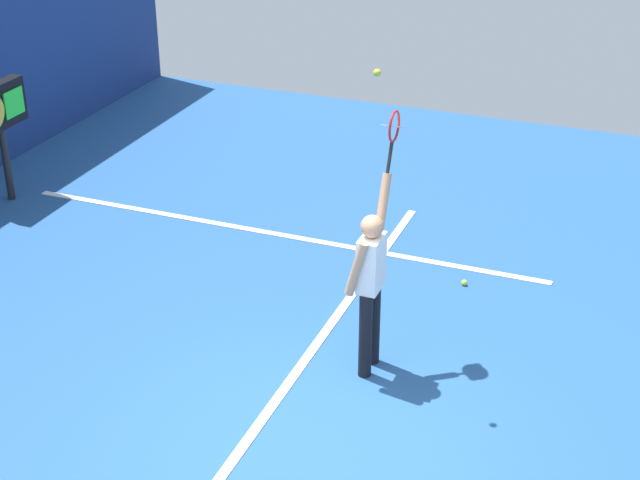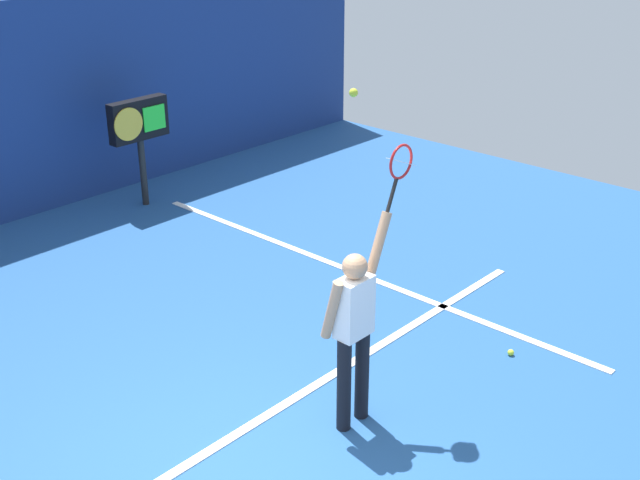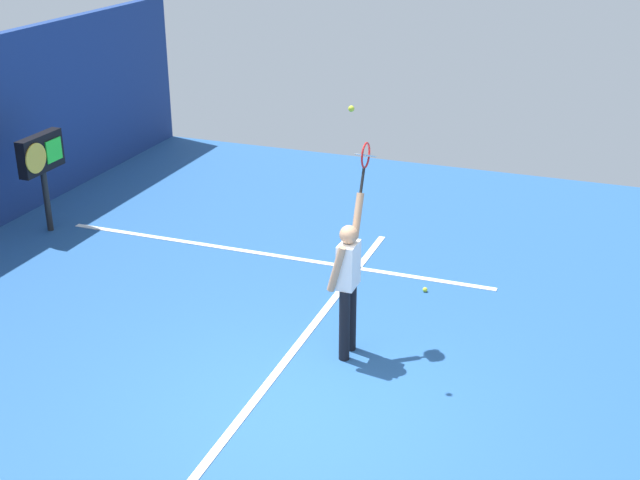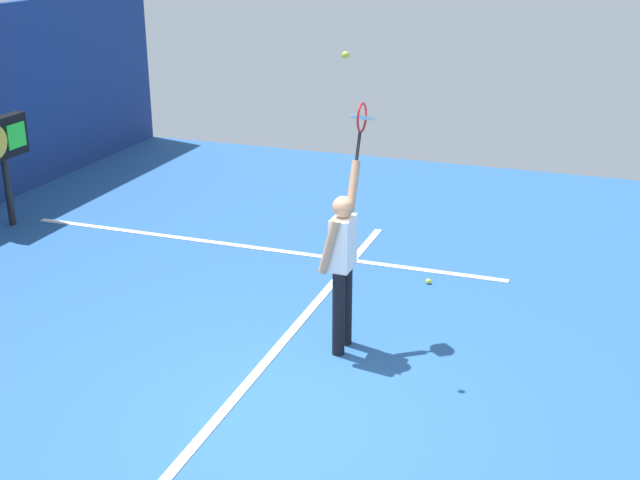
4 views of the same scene
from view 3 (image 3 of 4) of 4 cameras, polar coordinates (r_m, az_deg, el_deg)
ground_plane at (r=9.46m, az=-1.24°, el=-11.39°), size 18.00×18.00×0.00m
court_baseline at (r=9.64m, az=-4.40°, el=-10.67°), size 10.00×0.10×0.01m
court_sideline at (r=13.14m, az=-3.44°, el=-0.99°), size 0.10×7.00×0.01m
tennis_player at (r=10.02m, az=1.89°, el=-2.63°), size 0.71×0.31×1.96m
tennis_racket at (r=10.04m, az=3.05°, el=5.49°), size 0.41×0.27×0.62m
tennis_ball at (r=9.19m, az=2.11°, el=8.78°), size 0.07×0.07×0.07m
scoreboard_clock at (r=14.32m, az=-18.17°, el=5.28°), size 0.96×0.20×1.62m
spare_ball at (r=12.05m, az=7.05°, el=-3.31°), size 0.07×0.07×0.07m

